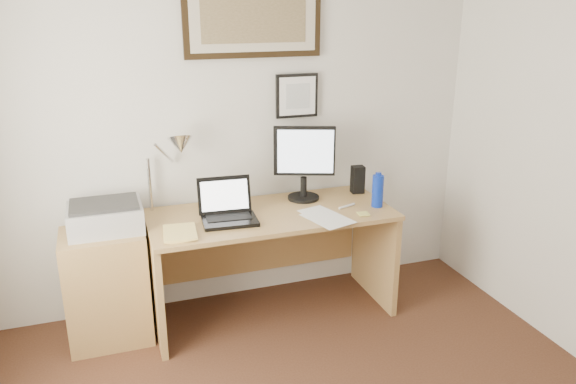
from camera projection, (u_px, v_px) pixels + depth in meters
name	position (u px, v px, depth m)	size (l,w,h in m)	color
wall_back	(233.00, 128.00, 3.82)	(3.50, 0.02, 2.50)	silver
side_cabinet	(107.00, 287.00, 3.53)	(0.50, 0.40, 0.73)	#9E7642
water_bottle	(378.00, 191.00, 3.77)	(0.08, 0.08, 0.22)	#0C2AA7
bottle_cap	(379.00, 174.00, 3.73)	(0.04, 0.04, 0.02)	#0C2AA7
speaker	(358.00, 179.00, 4.05)	(0.09, 0.08, 0.20)	black
paper_sheet_a	(321.00, 214.00, 3.66)	(0.19, 0.28, 0.00)	white
paper_sheet_b	(328.00, 218.00, 3.58)	(0.22, 0.32, 0.00)	white
sticky_pad	(363.00, 214.00, 3.65)	(0.07, 0.07, 0.01)	#D6D065
marker_pen	(347.00, 206.00, 3.78)	(0.02, 0.02, 0.14)	white
book	(163.00, 234.00, 3.32)	(0.19, 0.26, 0.02)	#F1D371
desk	(268.00, 240.00, 3.84)	(1.60, 0.70, 0.75)	#9E7642
laptop	(228.00, 211.00, 3.55)	(0.36, 0.32, 0.26)	black
lcd_monitor	(304.00, 159.00, 3.84)	(0.41, 0.22, 0.52)	black
printer	(105.00, 217.00, 3.43)	(0.44, 0.34, 0.18)	#A7A7AA
desk_lamp	(178.00, 148.00, 3.54)	(0.29, 0.27, 0.53)	silver
picture_large	(254.00, 21.00, 3.61)	(0.92, 0.04, 0.47)	black
picture_small	(297.00, 96.00, 3.86)	(0.30, 0.03, 0.30)	black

